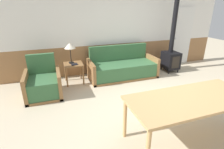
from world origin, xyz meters
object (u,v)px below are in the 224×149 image
couch (123,68)px  wood_stove (171,52)px  armchair (44,85)px  side_table (74,67)px  dining_table (192,102)px  table_lamp (70,46)px

couch → wood_stove: wood_stove is taller
armchair → side_table: bearing=21.2°
wood_stove → dining_table: bearing=-121.6°
table_lamp → dining_table: (1.45, -2.91, -0.34)m
armchair → table_lamp: 1.22m
side_table → wood_stove: 3.11m
couch → wood_stove: 1.72m
dining_table → wood_stove: wood_stove is taller
armchair → side_table: size_ratio=1.69×
side_table → wood_stove: bearing=-1.3°
table_lamp → wood_stove: 3.17m
dining_table → wood_stove: bearing=58.4°
couch → dining_table: size_ratio=1.00×
table_lamp → dining_table: table_lamp is taller
couch → wood_stove: (1.68, -0.00, 0.35)m
armchair → dining_table: armchair is taller
couch → wood_stove: bearing=-0.1°
couch → dining_table: bearing=-90.3°
armchair → wood_stove: 3.93m
wood_stove → armchair: bearing=-173.4°
table_lamp → dining_table: size_ratio=0.28×
armchair → table_lamp: table_lamp is taller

